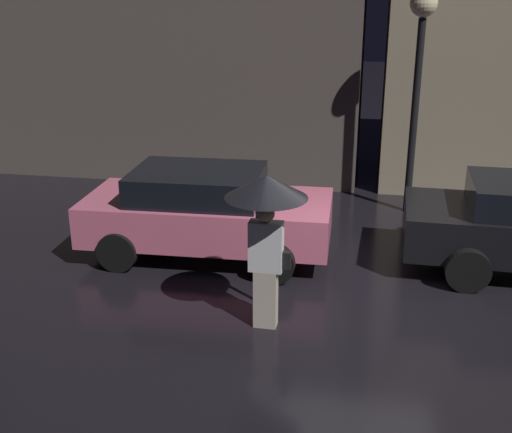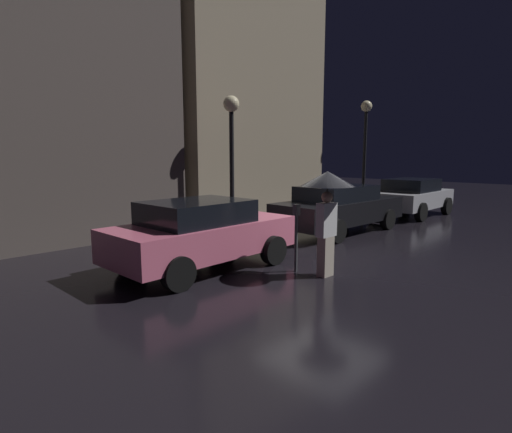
% 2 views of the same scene
% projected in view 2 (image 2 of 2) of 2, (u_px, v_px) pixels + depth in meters
% --- Properties ---
extents(ground_plane, '(60.00, 60.00, 0.00)m').
position_uv_depth(ground_plane, '(324.00, 257.00, 9.19)').
color(ground_plane, black).
extents(building_facade_right, '(6.60, 3.00, 9.17)m').
position_uv_depth(building_facade_right, '(242.00, 97.00, 15.50)').
color(building_facade_right, gray).
rests_on(building_facade_right, ground).
extents(parked_car_pink, '(3.96, 1.95, 1.41)m').
position_uv_depth(parked_car_pink, '(202.00, 233.00, 8.18)').
color(parked_car_pink, '#DB6684').
rests_on(parked_car_pink, ground).
extents(parked_car_black, '(4.67, 1.92, 1.42)m').
position_uv_depth(parked_car_black, '(339.00, 207.00, 12.12)').
color(parked_car_black, black).
rests_on(parked_car_black, ground).
extents(parked_car_silver, '(3.97, 1.95, 1.43)m').
position_uv_depth(parked_car_silver, '(412.00, 196.00, 15.50)').
color(parked_car_silver, '#B7B7BF').
rests_on(parked_car_silver, ground).
extents(pedestrian_with_umbrella, '(1.02, 1.02, 2.02)m').
position_uv_depth(pedestrian_with_umbrella, '(327.00, 194.00, 7.50)').
color(pedestrian_with_umbrella, beige).
rests_on(pedestrian_with_umbrella, ground).
extents(parking_meter, '(0.12, 0.10, 1.36)m').
position_uv_depth(parking_meter, '(296.00, 231.00, 7.91)').
color(parking_meter, '#4C5154').
rests_on(parking_meter, ground).
extents(street_lamp_near, '(0.49, 0.49, 4.09)m').
position_uv_depth(street_lamp_near, '(231.00, 130.00, 12.07)').
color(street_lamp_near, black).
rests_on(street_lamp_near, ground).
extents(street_lamp_far, '(0.48, 0.48, 4.66)m').
position_uv_depth(street_lamp_far, '(366.00, 130.00, 17.32)').
color(street_lamp_far, black).
rests_on(street_lamp_far, ground).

